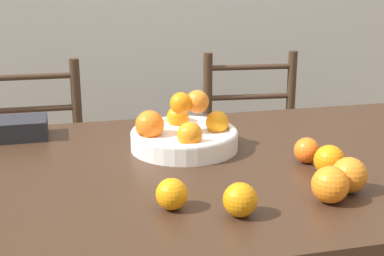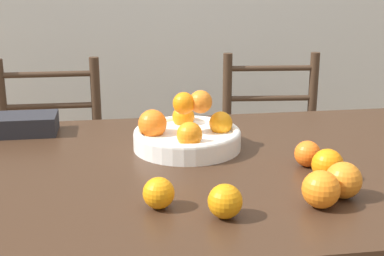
{
  "view_description": "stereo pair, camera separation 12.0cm",
  "coord_description": "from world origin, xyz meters",
  "px_view_note": "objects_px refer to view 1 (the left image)",
  "views": [
    {
      "loc": [
        -0.46,
        -1.25,
        1.26
      ],
      "look_at": [
        -0.14,
        0.05,
        0.86
      ],
      "focal_mm": 50.0,
      "sensor_mm": 36.0,
      "label": 1
    },
    {
      "loc": [
        -0.34,
        -1.27,
        1.26
      ],
      "look_at": [
        -0.14,
        0.05,
        0.86
      ],
      "focal_mm": 50.0,
      "sensor_mm": 36.0,
      "label": 2
    }
  ],
  "objects_px": {
    "orange_loose_4": "(172,194)",
    "orange_loose_3": "(240,200)",
    "fruit_bowl": "(184,134)",
    "book_stack": "(13,129)",
    "orange_loose_0": "(329,160)",
    "chair_right": "(256,164)",
    "chair_left": "(32,184)",
    "orange_loose_2": "(330,185)",
    "orange_loose_5": "(349,175)",
    "orange_loose_1": "(307,150)"
  },
  "relations": [
    {
      "from": "chair_left",
      "to": "chair_right",
      "type": "xyz_separation_m",
      "value": [
        0.93,
        -0.0,
        0.0
      ]
    },
    {
      "from": "fruit_bowl",
      "to": "book_stack",
      "type": "height_order",
      "value": "fruit_bowl"
    },
    {
      "from": "orange_loose_1",
      "to": "orange_loose_2",
      "type": "height_order",
      "value": "orange_loose_2"
    },
    {
      "from": "orange_loose_0",
      "to": "book_stack",
      "type": "xyz_separation_m",
      "value": [
        -0.77,
        0.5,
        -0.01
      ]
    },
    {
      "from": "orange_loose_2",
      "to": "orange_loose_5",
      "type": "height_order",
      "value": "same"
    },
    {
      "from": "chair_left",
      "to": "orange_loose_0",
      "type": "bearing_deg",
      "value": -49.78
    },
    {
      "from": "chair_left",
      "to": "chair_right",
      "type": "distance_m",
      "value": 0.93
    },
    {
      "from": "orange_loose_3",
      "to": "orange_loose_5",
      "type": "xyz_separation_m",
      "value": [
        0.28,
        0.06,
        0.01
      ]
    },
    {
      "from": "chair_right",
      "to": "book_stack",
      "type": "xyz_separation_m",
      "value": [
        -0.94,
        -0.44,
        0.36
      ]
    },
    {
      "from": "orange_loose_2",
      "to": "orange_loose_4",
      "type": "distance_m",
      "value": 0.34
    },
    {
      "from": "orange_loose_4",
      "to": "chair_left",
      "type": "distance_m",
      "value": 1.15
    },
    {
      "from": "orange_loose_0",
      "to": "book_stack",
      "type": "distance_m",
      "value": 0.92
    },
    {
      "from": "orange_loose_3",
      "to": "orange_loose_4",
      "type": "distance_m",
      "value": 0.14
    },
    {
      "from": "book_stack",
      "to": "orange_loose_2",
      "type": "bearing_deg",
      "value": -42.68
    },
    {
      "from": "chair_right",
      "to": "orange_loose_0",
      "type": "bearing_deg",
      "value": -95.04
    },
    {
      "from": "orange_loose_0",
      "to": "orange_loose_2",
      "type": "height_order",
      "value": "orange_loose_2"
    },
    {
      "from": "orange_loose_2",
      "to": "chair_left",
      "type": "distance_m",
      "value": 1.34
    },
    {
      "from": "chair_left",
      "to": "book_stack",
      "type": "xyz_separation_m",
      "value": [
        -0.01,
        -0.44,
        0.36
      ]
    },
    {
      "from": "orange_loose_5",
      "to": "fruit_bowl",
      "type": "bearing_deg",
      "value": 127.05
    },
    {
      "from": "orange_loose_2",
      "to": "orange_loose_4",
      "type": "bearing_deg",
      "value": 172.08
    },
    {
      "from": "chair_left",
      "to": "book_stack",
      "type": "bearing_deg",
      "value": -89.92
    },
    {
      "from": "orange_loose_4",
      "to": "orange_loose_2",
      "type": "bearing_deg",
      "value": -7.92
    },
    {
      "from": "orange_loose_0",
      "to": "orange_loose_5",
      "type": "relative_size",
      "value": 0.93
    },
    {
      "from": "orange_loose_1",
      "to": "chair_right",
      "type": "distance_m",
      "value": 0.94
    },
    {
      "from": "orange_loose_1",
      "to": "book_stack",
      "type": "xyz_separation_m",
      "value": [
        -0.76,
        0.4,
        -0.0
      ]
    },
    {
      "from": "orange_loose_5",
      "to": "chair_right",
      "type": "xyz_separation_m",
      "value": [
        0.18,
        1.05,
        -0.37
      ]
    },
    {
      "from": "chair_left",
      "to": "orange_loose_3",
      "type": "bearing_deg",
      "value": -65.35
    },
    {
      "from": "orange_loose_5",
      "to": "book_stack",
      "type": "bearing_deg",
      "value": 141.76
    },
    {
      "from": "orange_loose_4",
      "to": "chair_left",
      "type": "xyz_separation_m",
      "value": [
        -0.35,
        1.04,
        -0.36
      ]
    },
    {
      "from": "fruit_bowl",
      "to": "orange_loose_2",
      "type": "bearing_deg",
      "value": -62.27
    },
    {
      "from": "orange_loose_3",
      "to": "chair_right",
      "type": "height_order",
      "value": "chair_right"
    },
    {
      "from": "orange_loose_3",
      "to": "book_stack",
      "type": "relative_size",
      "value": 0.36
    },
    {
      "from": "fruit_bowl",
      "to": "orange_loose_0",
      "type": "relative_size",
      "value": 3.96
    },
    {
      "from": "orange_loose_4",
      "to": "orange_loose_3",
      "type": "bearing_deg",
      "value": -26.95
    },
    {
      "from": "fruit_bowl",
      "to": "orange_loose_0",
      "type": "bearing_deg",
      "value": -43.36
    },
    {
      "from": "orange_loose_2",
      "to": "orange_loose_5",
      "type": "xyz_separation_m",
      "value": [
        0.07,
        0.04,
        0.0
      ]
    },
    {
      "from": "chair_right",
      "to": "orange_loose_4",
      "type": "bearing_deg",
      "value": -114.0
    },
    {
      "from": "fruit_bowl",
      "to": "orange_loose_1",
      "type": "relative_size",
      "value": 4.48
    },
    {
      "from": "fruit_bowl",
      "to": "orange_loose_2",
      "type": "relative_size",
      "value": 3.71
    },
    {
      "from": "orange_loose_5",
      "to": "chair_right",
      "type": "bearing_deg",
      "value": 80.28
    },
    {
      "from": "orange_loose_0",
      "to": "orange_loose_5",
      "type": "bearing_deg",
      "value": -93.68
    },
    {
      "from": "orange_loose_2",
      "to": "chair_left",
      "type": "xyz_separation_m",
      "value": [
        -0.69,
        1.09,
        -0.37
      ]
    },
    {
      "from": "fruit_bowl",
      "to": "chair_right",
      "type": "bearing_deg",
      "value": 54.45
    },
    {
      "from": "book_stack",
      "to": "orange_loose_5",
      "type": "bearing_deg",
      "value": -38.24
    },
    {
      "from": "fruit_bowl",
      "to": "orange_loose_3",
      "type": "distance_m",
      "value": 0.45
    },
    {
      "from": "chair_left",
      "to": "orange_loose_1",
      "type": "bearing_deg",
      "value": -47.34
    },
    {
      "from": "orange_loose_2",
      "to": "orange_loose_5",
      "type": "bearing_deg",
      "value": 30.82
    },
    {
      "from": "chair_right",
      "to": "orange_loose_2",
      "type": "bearing_deg",
      "value": -97.45
    },
    {
      "from": "orange_loose_1",
      "to": "book_stack",
      "type": "relative_size",
      "value": 0.34
    },
    {
      "from": "orange_loose_1",
      "to": "orange_loose_5",
      "type": "height_order",
      "value": "orange_loose_5"
    }
  ]
}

